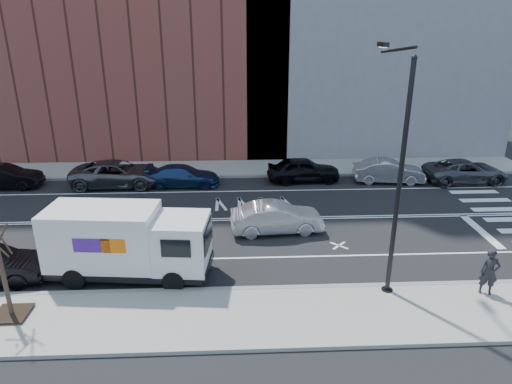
{
  "coord_description": "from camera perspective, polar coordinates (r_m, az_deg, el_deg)",
  "views": [
    {
      "loc": [
        1.15,
        -22.55,
        10.11
      ],
      "look_at": [
        2.19,
        0.42,
        1.4
      ],
      "focal_mm": 32.0,
      "sensor_mm": 36.0,
      "label": 1
    }
  ],
  "objects": [
    {
      "name": "ground",
      "position": [
        24.74,
        -5.05,
        -3.46
      ],
      "size": [
        120.0,
        120.0,
        0.0
      ],
      "primitive_type": "plane",
      "color": "black",
      "rests_on": "ground"
    },
    {
      "name": "sidewalk_near",
      "position": [
        17.06,
        -6.18,
        -15.42
      ],
      "size": [
        44.0,
        3.6,
        0.15
      ],
      "primitive_type": "cube",
      "color": "gray",
      "rests_on": "ground"
    },
    {
      "name": "sidewalk_far",
      "position": [
        32.94,
        -4.49,
        2.94
      ],
      "size": [
        44.0,
        3.6,
        0.15
      ],
      "primitive_type": "cube",
      "color": "gray",
      "rests_on": "ground"
    },
    {
      "name": "curb_near",
      "position": [
        18.54,
        -5.87,
        -12.12
      ],
      "size": [
        44.0,
        0.25,
        0.17
      ],
      "primitive_type": "cube",
      "color": "gray",
      "rests_on": "ground"
    },
    {
      "name": "curb_far",
      "position": [
        31.23,
        -4.58,
        1.95
      ],
      "size": [
        44.0,
        0.25,
        0.17
      ],
      "primitive_type": "cube",
      "color": "gray",
      "rests_on": "ground"
    },
    {
      "name": "crosswalk",
      "position": [
        28.83,
        28.65,
        -2.45
      ],
      "size": [
        3.0,
        14.0,
        0.01
      ],
      "primitive_type": null,
      "color": "white",
      "rests_on": "ground"
    },
    {
      "name": "road_markings",
      "position": [
        24.74,
        -5.05,
        -3.45
      ],
      "size": [
        40.0,
        8.6,
        0.01
      ],
      "primitive_type": null,
      "color": "white",
      "rests_on": "ground"
    },
    {
      "name": "bldg_brick",
      "position": [
        39.24,
        -17.29,
        21.19
      ],
      "size": [
        26.0,
        10.0,
        22.0
      ],
      "primitive_type": "cube",
      "color": "brown",
      "rests_on": "ground"
    },
    {
      "name": "streetlight",
      "position": [
        17.44,
        17.15,
        3.03
      ],
      "size": [
        0.44,
        4.02,
        9.34
      ],
      "color": "black",
      "rests_on": "ground"
    },
    {
      "name": "street_tree",
      "position": [
        18.48,
        -28.86,
        -10.04
      ],
      "size": [
        1.2,
        1.2,
        3.75
      ],
      "color": "black",
      "rests_on": "ground"
    },
    {
      "name": "fedex_van",
      "position": [
        19.5,
        -15.83,
        -5.99
      ],
      "size": [
        6.85,
        2.9,
        3.04
      ],
      "rotation": [
        0.0,
        0.0,
        -0.1
      ],
      "color": "black",
      "rests_on": "ground"
    },
    {
      "name": "far_parked_b",
      "position": [
        33.13,
        -28.92,
        1.66
      ],
      "size": [
        4.53,
        1.7,
        1.48
      ],
      "primitive_type": "imported",
      "rotation": [
        0.0,
        0.0,
        1.6
      ],
      "color": "black",
      "rests_on": "ground"
    },
    {
      "name": "far_parked_c",
      "position": [
        30.74,
        -16.94,
        2.21
      ],
      "size": [
        5.86,
        2.74,
        1.62
      ],
      "primitive_type": "imported",
      "rotation": [
        0.0,
        0.0,
        1.58
      ],
      "color": "#4E5056",
      "rests_on": "ground"
    },
    {
      "name": "far_parked_d",
      "position": [
        29.81,
        -9.09,
        2.02
      ],
      "size": [
        4.69,
        1.98,
        1.35
      ],
      "primitive_type": "imported",
      "rotation": [
        0.0,
        0.0,
        1.55
      ],
      "color": "navy",
      "rests_on": "ground"
    },
    {
      "name": "far_parked_e",
      "position": [
        30.38,
        5.95,
        2.81
      ],
      "size": [
        4.85,
        2.14,
        1.62
      ],
      "primitive_type": "imported",
      "rotation": [
        0.0,
        0.0,
        1.62
      ],
      "color": "black",
      "rests_on": "ground"
    },
    {
      "name": "far_parked_f",
      "position": [
        31.33,
        16.26,
        2.51
      ],
      "size": [
        4.71,
        2.06,
        1.51
      ],
      "primitive_type": "imported",
      "rotation": [
        0.0,
        0.0,
        1.47
      ],
      "color": "#A3A4A8",
      "rests_on": "ground"
    },
    {
      "name": "far_parked_g",
      "position": [
        33.17,
        24.71,
        2.39
      ],
      "size": [
        5.39,
        2.59,
        1.48
      ],
      "primitive_type": "imported",
      "rotation": [
        0.0,
        0.0,
        1.6
      ],
      "color": "#484A50",
      "rests_on": "ground"
    },
    {
      "name": "driving_sedan",
      "position": [
        23.01,
        2.62,
        -3.25
      ],
      "size": [
        4.74,
        1.98,
        1.52
      ],
      "primitive_type": "imported",
      "rotation": [
        0.0,
        0.0,
        1.65
      ],
      "color": "silver",
      "rests_on": "ground"
    },
    {
      "name": "pedestrian",
      "position": [
        19.78,
        27.15,
        -8.88
      ],
      "size": [
        0.79,
        0.63,
        1.89
      ],
      "primitive_type": "imported",
      "rotation": [
        0.0,
        0.0,
        -0.29
      ],
      "color": "black",
      "rests_on": "sidewalk_near"
    }
  ]
}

